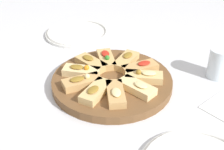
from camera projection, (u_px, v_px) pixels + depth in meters
The scene contains 14 objects.
ground_plane at pixel (112, 85), 0.88m from camera, with size 3.00×3.00×0.00m, color silver.
serving_board at pixel (112, 82), 0.87m from camera, with size 0.34×0.34×0.02m, color brown.
focaccia_slice_0 at pixel (91, 63), 0.91m from camera, with size 0.11×0.07×0.03m.
focaccia_slice_1 at pixel (81, 71), 0.88m from camera, with size 0.10×0.11×0.03m.
focaccia_slice_2 at pixel (82, 82), 0.83m from camera, with size 0.05×0.11×0.03m.
focaccia_slice_3 at pixel (96, 91), 0.79m from camera, with size 0.09×0.11×0.03m.
focaccia_slice_4 at pixel (116, 94), 0.79m from camera, with size 0.11×0.08×0.03m.
focaccia_slice_5 at pixel (137, 87), 0.81m from camera, with size 0.11×0.07×0.03m.
focaccia_slice_6 at pixel (144, 77), 0.85m from camera, with size 0.09×0.11×0.03m.
focaccia_slice_7 at pixel (140, 68), 0.89m from camera, with size 0.05×0.11×0.03m.
focaccia_slice_8 at pixel (126, 61), 0.93m from camera, with size 0.09×0.11×0.03m.
focaccia_slice_9 at pixel (106, 59), 0.93m from camera, with size 0.11×0.07×0.03m.
plate_right at pixel (77, 33), 1.15m from camera, with size 0.23×0.23×0.02m.
water_glass at pixel (219, 63), 0.89m from camera, with size 0.06×0.06×0.09m, color silver.
Camera 1 is at (-0.63, 0.35, 0.50)m, focal length 50.00 mm.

